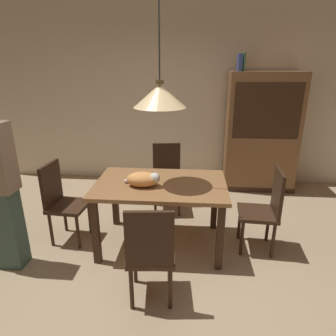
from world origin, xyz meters
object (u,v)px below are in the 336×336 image
Objects in this scene: chair_near_front at (151,251)px; chair_far_back at (167,174)px; cat_sleeping at (144,179)px; dining_table at (161,192)px; book_green_slim at (244,62)px; hutch_bookcase at (261,135)px; pendant_lamp at (160,96)px; chair_right_side at (266,207)px; book_blue_wide at (240,62)px; chair_left_side at (62,199)px.

chair_far_back is (-0.02, 1.76, 0.00)m from chair_near_front.
chair_near_front reaches higher than cat_sleeping.
chair_near_front is at bearing -89.52° from dining_table.
book_green_slim is (1.21, 1.84, 1.15)m from cat_sleeping.
dining_table is 2.26m from hutch_bookcase.
chair_far_back is 1.45m from pendant_lamp.
chair_right_side is at bearing -87.41° from book_green_slim.
chair_near_front is at bearing -142.09° from chair_right_side.
hutch_bookcase is 1.15m from book_green_slim.
hutch_bookcase is at bearing 31.21° from chair_far_back.
cat_sleeping is at bearing -122.14° from book_blue_wide.
hutch_bookcase is (1.41, 1.74, -0.77)m from pendant_lamp.
chair_right_side and chair_left_side have the same top height.
chair_right_side reaches higher than cat_sleeping.
chair_far_back reaches higher than cat_sleeping.
chair_left_side is at bearing 179.72° from chair_right_side.
pendant_lamp reaches higher than dining_table.
book_blue_wide is at bearing 69.39° from chair_near_front.
chair_far_back is at bearing -139.21° from book_blue_wide.
hutch_bookcase is at bearing 50.90° from dining_table.
chair_near_front is at bearing -118.25° from hutch_bookcase.
pendant_lamp reaches higher than book_blue_wide.
chair_near_front is at bearing -110.61° from book_blue_wide.
dining_table is at bearing -0.30° from chair_left_side.
chair_near_front is (0.01, -0.88, -0.14)m from dining_table.
chair_near_front is 0.86m from cat_sleeping.
cat_sleeping is (-0.17, 0.78, 0.32)m from chair_near_front.
book_green_slim reaches higher than cat_sleeping.
book_blue_wide is 0.92× the size of book_green_slim.
chair_near_front is (-1.12, -0.87, 0.00)m from chair_right_side.
chair_near_front is 2.38× the size of cat_sleeping.
chair_right_side is at bearing -37.84° from chair_far_back.
book_blue_wide reaches higher than chair_far_back.
pendant_lamp is 0.70× the size of hutch_bookcase.
dining_table is at bearing -89.44° from chair_far_back.
chair_left_side is at bearing 173.92° from cat_sleeping.
dining_table is 1.14m from chair_left_side.
cat_sleeping is 0.21× the size of hutch_bookcase.
book_green_slim reaches higher than dining_table.
book_blue_wide is (0.99, 1.74, 1.32)m from dining_table.
book_blue_wide is at bearing 60.33° from dining_table.
cat_sleeping is (0.97, -0.10, 0.32)m from chair_left_side.
pendant_lamp is at bearing -0.30° from chair_left_side.
hutch_bookcase is 1.16m from book_blue_wide.
chair_far_back is at bearing 142.16° from chair_right_side.
chair_left_side is 1.02m from cat_sleeping.
chair_near_front is 0.50× the size of hutch_bookcase.
hutch_bookcase is at bearing 34.30° from chair_left_side.
chair_far_back is (-0.01, 0.88, -0.14)m from dining_table.
chair_left_side is 3.88× the size of book_blue_wide.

